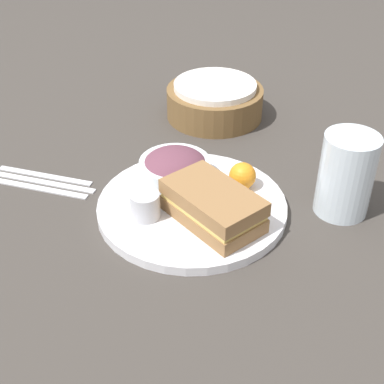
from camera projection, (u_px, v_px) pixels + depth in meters
name	position (u px, v px, depth m)	size (l,w,h in m)	color
ground_plane	(192.00, 210.00, 0.84)	(4.00, 4.00, 0.00)	#3D3833
plate	(192.00, 206.00, 0.83)	(0.29, 0.29, 0.02)	silver
sandwich	(213.00, 206.00, 0.78)	(0.16, 0.12, 0.05)	olive
salad_bowl	(175.00, 169.00, 0.86)	(0.12, 0.12, 0.06)	white
dressing_cup	(145.00, 205.00, 0.79)	(0.04, 0.04, 0.04)	#B7B7BC
orange_wedge	(242.00, 176.00, 0.85)	(0.04, 0.04, 0.04)	orange
drink_glass	(346.00, 175.00, 0.80)	(0.08, 0.08, 0.13)	silver
bread_basket	(215.00, 101.00, 1.08)	(0.19, 0.19, 0.07)	brown
fork	(34.00, 187.00, 0.89)	(0.19, 0.01, 0.01)	silver
knife	(39.00, 181.00, 0.90)	(0.20, 0.01, 0.01)	silver
spoon	(45.00, 175.00, 0.91)	(0.17, 0.01, 0.01)	silver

